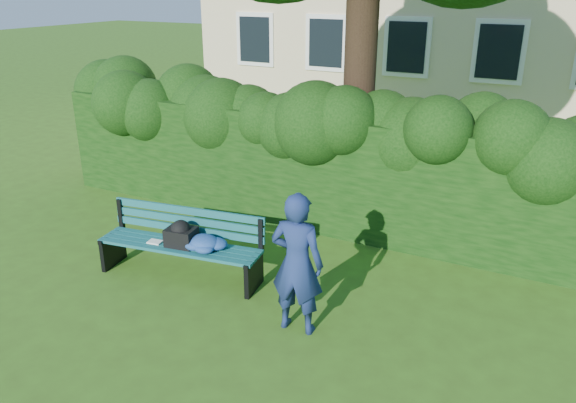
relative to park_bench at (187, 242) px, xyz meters
The scene contains 4 objects.
ground 1.18m from the park_bench, 14.92° to the left, with size 80.00×80.00×0.00m, color #365818.
hedge 2.71m from the park_bench, 67.38° to the left, with size 10.00×1.00×1.80m.
park_bench is the anchor object (origin of this frame).
man_reading 1.89m from the park_bench, 13.07° to the right, with size 0.60×0.39×1.64m, color navy.
Camera 1 is at (3.18, -5.54, 3.66)m, focal length 35.00 mm.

